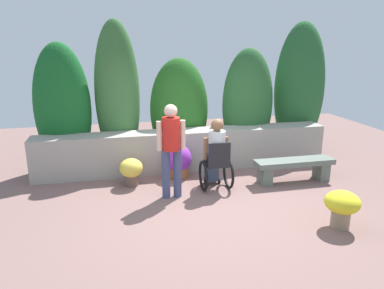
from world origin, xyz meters
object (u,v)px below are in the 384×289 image
at_px(flower_pot_purple_near, 178,161).
at_px(flower_pot_red_accent, 131,170).
at_px(flower_pot_terracotta_by_wall, 342,206).
at_px(stone_bench, 294,167).
at_px(person_standing_companion, 171,145).
at_px(person_in_wheelchair, 216,156).

relative_size(flower_pot_purple_near, flower_pot_red_accent, 1.28).
bearing_deg(flower_pot_purple_near, flower_pot_terracotta_by_wall, -52.86).
distance_m(stone_bench, flower_pot_red_accent, 3.12).
relative_size(person_standing_companion, flower_pot_terracotta_by_wall, 2.94).
distance_m(flower_pot_purple_near, flower_pot_red_accent, 0.98).
bearing_deg(flower_pot_terracotta_by_wall, flower_pot_red_accent, 141.36).
relative_size(stone_bench, flower_pot_terracotta_by_wall, 2.79).
bearing_deg(flower_pot_purple_near, stone_bench, -19.12).
xyz_separation_m(person_in_wheelchair, flower_pot_purple_near, (-0.56, 0.74, -0.30)).
xyz_separation_m(flower_pot_purple_near, flower_pot_red_accent, (-0.94, -0.25, -0.02)).
distance_m(stone_bench, flower_pot_terracotta_by_wall, 1.82).
distance_m(stone_bench, person_in_wheelchair, 1.61).
height_order(person_standing_companion, flower_pot_terracotta_by_wall, person_standing_companion).
relative_size(person_in_wheelchair, flower_pot_purple_near, 1.97).
xyz_separation_m(person_standing_companion, flower_pot_purple_near, (0.29, 0.94, -0.62)).
bearing_deg(person_standing_companion, flower_pot_red_accent, 131.43).
bearing_deg(flower_pot_purple_near, flower_pot_red_accent, -165.09).
xyz_separation_m(stone_bench, person_standing_companion, (-2.43, -0.19, 0.64)).
relative_size(person_standing_companion, flower_pot_purple_near, 2.43).
relative_size(person_in_wheelchair, flower_pot_terracotta_by_wall, 2.38).
height_order(flower_pot_terracotta_by_wall, flower_pot_red_accent, flower_pot_terracotta_by_wall).
xyz_separation_m(flower_pot_purple_near, flower_pot_terracotta_by_wall, (1.93, -2.55, 0.02)).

